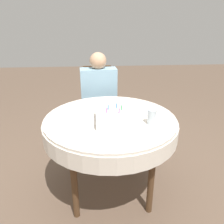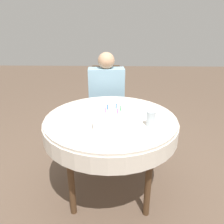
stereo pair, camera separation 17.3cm
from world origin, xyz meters
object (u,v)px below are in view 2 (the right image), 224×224
object	(u,v)px
chair	(107,105)
person	(107,93)
birthday_cake	(113,117)
drinking_glass	(151,119)

from	to	relation	value
chair	person	xyz separation A→B (m)	(0.01, -0.09, 0.18)
chair	birthday_cake	world-z (taller)	chair
chair	birthday_cake	distance (m)	1.02
chair	drinking_glass	distance (m)	1.13
chair	birthday_cake	bearing A→B (deg)	-88.02
chair	birthday_cake	size ratio (longest dim) A/B	3.43
chair	drinking_glass	xyz separation A→B (m)	(0.38, -1.03, 0.29)
birthday_cake	chair	bearing A→B (deg)	96.03
person	drinking_glass	distance (m)	1.01
chair	birthday_cake	xyz separation A→B (m)	(0.10, -0.97, 0.28)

